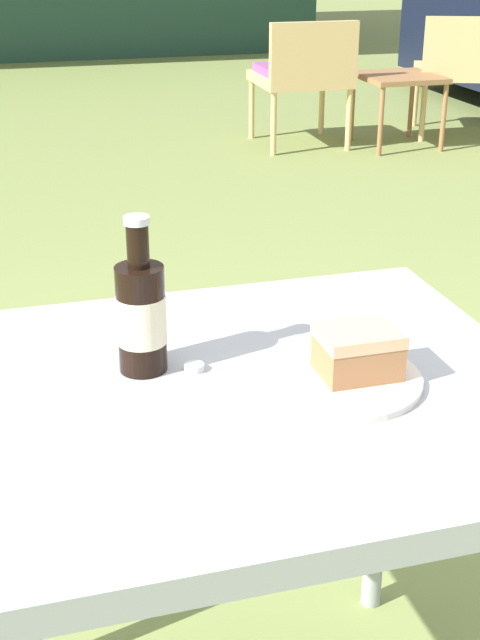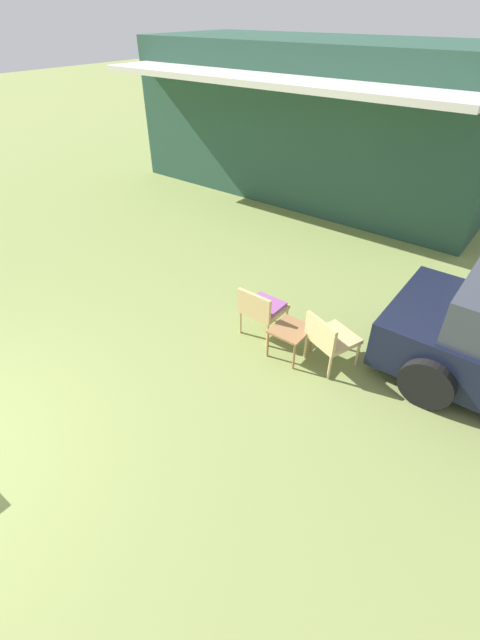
{
  "view_description": "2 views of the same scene",
  "coord_description": "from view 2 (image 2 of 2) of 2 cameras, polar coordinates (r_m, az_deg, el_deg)",
  "views": [
    {
      "loc": [
        -0.32,
        -1.0,
        1.28
      ],
      "look_at": [
        0.0,
        0.1,
        0.77
      ],
      "focal_mm": 50.0,
      "sensor_mm": 36.0,
      "label": 1
    },
    {
      "loc": [
        4.35,
        0.13,
        3.89
      ],
      "look_at": [
        1.89,
        3.34,
        0.9
      ],
      "focal_mm": 24.0,
      "sensor_mm": 36.0,
      "label": 2
    }
  ],
  "objects": [
    {
      "name": "cabin_building",
      "position": [
        11.57,
        10.28,
        24.9
      ],
      "size": [
        8.44,
        4.65,
        3.31
      ],
      "color": "#284C3D",
      "rests_on": "ground_plane"
    },
    {
      "name": "wicker_chair_plain",
      "position": [
        5.61,
        11.83,
        -2.22
      ],
      "size": [
        0.69,
        0.7,
        0.77
      ],
      "rotation": [
        0.0,
        0.0,
        2.78
      ],
      "color": "tan",
      "rests_on": "ground_plane"
    },
    {
      "name": "wicker_chair_cushioned",
      "position": [
        6.03,
        2.95,
        1.7
      ],
      "size": [
        0.54,
        0.55,
        0.77
      ],
      "rotation": [
        0.0,
        0.0,
        3.12
      ],
      "color": "tan",
      "rests_on": "ground_plane"
    },
    {
      "name": "garden_side_table",
      "position": [
        5.73,
        6.74,
        -1.56
      ],
      "size": [
        0.46,
        0.49,
        0.44
      ],
      "color": "#996B42",
      "rests_on": "ground_plane"
    }
  ]
}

